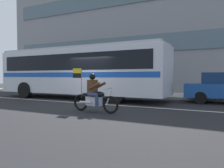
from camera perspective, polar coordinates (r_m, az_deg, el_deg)
The scene contains 6 objects.
ground_plane at distance 11.90m, azimuth -5.99°, elevation -4.84°, with size 60.00×60.00×0.00m, color black.
sidewalk_curb at distance 16.43m, azimuth 3.40°, elevation -2.62°, with size 28.00×3.80×0.15m, color #B7B2A8.
lane_center_stripe at distance 11.40m, azimuth -7.58°, elevation -5.14°, with size 26.60×0.14×0.01m, color silver.
office_building_facade at distance 19.05m, azimuth 6.16°, elevation 15.82°, with size 28.00×0.89×11.87m.
transit_bus at distance 13.67m, azimuth -8.95°, elevation 3.96°, with size 11.41×2.85×3.22m.
motorcycle_with_rider at distance 8.52m, azimuth -4.80°, elevation -3.14°, with size 2.19×0.64×1.78m.
Camera 1 is at (6.21, -10.05, 1.46)m, focal length 33.76 mm.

